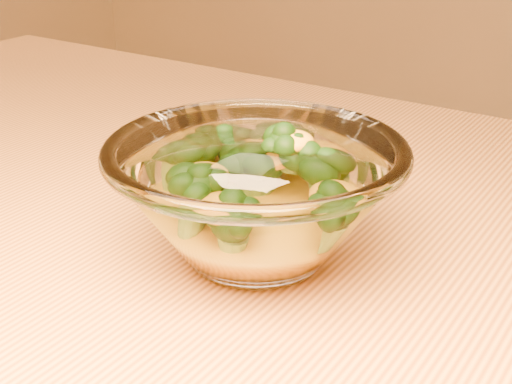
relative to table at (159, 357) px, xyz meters
The scene contains 4 objects.
table is the anchor object (origin of this frame).
glass_bowl 0.16m from the table, 14.38° to the left, with size 0.19×0.19×0.08m.
cheese_sauce 0.15m from the table, 14.38° to the left, with size 0.10×0.10×0.03m, color #F5A114.
broccoli_heap 0.17m from the table, 21.42° to the left, with size 0.14×0.12×0.07m.
Camera 1 is at (0.30, -0.32, 0.98)m, focal length 50.00 mm.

